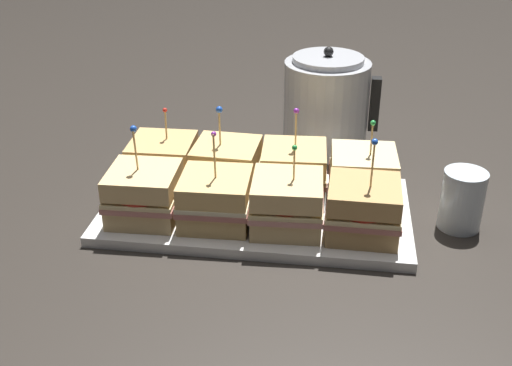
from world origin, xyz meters
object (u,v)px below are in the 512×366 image
sandwich_front_center_right (287,204)px  sandwich_back_far_left (163,163)px  sandwich_front_far_right (363,209)px  sandwich_back_center_right (294,171)px  kettle_steel (326,104)px  sandwich_front_far_left (144,194)px  sandwich_front_center_left (216,199)px  sandwich_back_center_left (227,167)px  drinking_glass (462,200)px  serving_platter (256,211)px  sandwich_back_far_right (363,176)px

sandwich_front_center_right → sandwich_back_far_left: same height
sandwich_front_far_right → sandwich_back_center_right: bearing=134.8°
sandwich_front_far_right → kettle_steel: (-0.08, 0.37, 0.04)m
sandwich_front_far_left → kettle_steel: bearing=52.3°
sandwich_front_center_left → sandwich_back_center_right: size_ratio=1.01×
sandwich_back_far_left → kettle_steel: size_ratio=0.67×
kettle_steel → sandwich_front_far_left: bearing=-127.7°
sandwich_back_center_right → kettle_steel: size_ratio=0.74×
sandwich_front_center_left → sandwich_back_far_left: size_ratio=1.12×
sandwich_back_center_left → kettle_steel: 0.30m
sandwich_front_center_right → drinking_glass: 0.30m
sandwich_front_far_left → kettle_steel: (0.29, 0.37, 0.04)m
serving_platter → sandwich_front_far_left: 0.20m
sandwich_back_far_left → sandwich_front_center_right: bearing=-26.8°
sandwich_front_center_left → sandwich_back_far_left: sandwich_front_center_left is taller
sandwich_front_far_left → drinking_glass: (0.53, 0.07, -0.01)m
sandwich_back_center_right → drinking_glass: size_ratio=1.57×
sandwich_front_center_right → sandwich_back_center_left: bearing=135.4°
sandwich_front_far_left → sandwich_back_far_right: size_ratio=1.11×
sandwich_front_far_right → sandwich_back_center_right: (-0.12, 0.12, -0.00)m
sandwich_front_center_right → sandwich_back_far_right: sandwich_back_far_right is taller
sandwich_back_far_left → sandwich_back_center_left: sandwich_back_center_left is taller
sandwich_back_far_right → kettle_steel: bearing=106.9°
sandwich_front_center_right → sandwich_back_far_left: bearing=153.2°
sandwich_front_center_right → sandwich_back_center_right: size_ratio=0.91×
sandwich_front_center_left → sandwich_back_center_left: size_ratio=1.03×
sandwich_front_far_right → drinking_glass: 0.18m
sandwich_back_center_left → sandwich_back_far_right: (0.24, -0.00, -0.00)m
sandwich_back_far_left → kettle_steel: kettle_steel is taller
sandwich_back_far_left → sandwich_back_center_right: (0.24, 0.00, -0.00)m
serving_platter → sandwich_front_center_left: (-0.06, -0.06, 0.05)m
sandwich_front_center_right → kettle_steel: 0.38m
sandwich_front_center_right → drinking_glass: sandwich_front_center_right is taller
sandwich_front_center_right → sandwich_back_far_right: size_ratio=0.98×
sandwich_back_center_left → kettle_steel: bearing=56.1°
sandwich_front_far_right → sandwich_front_center_right: bearing=179.3°
sandwich_back_far_right → drinking_glass: 0.17m
sandwich_back_far_left → kettle_steel: bearing=40.9°
sandwich_front_far_left → sandwich_back_far_left: 0.12m
sandwich_back_center_left → drinking_glass: bearing=-7.0°
sandwich_back_far_left → sandwich_front_far_right: bearing=-18.7°
sandwich_front_center_left → sandwich_back_center_left: 0.12m
serving_platter → drinking_glass: (0.35, 0.01, 0.04)m
sandwich_back_center_left → drinking_glass: 0.41m
serving_platter → sandwich_front_center_left: bearing=-135.1°
sandwich_back_center_right → kettle_steel: kettle_steel is taller
sandwich_front_center_left → sandwich_front_far_right: sandwich_front_far_right is taller
sandwich_back_far_left → sandwich_back_far_right: 0.36m
sandwich_back_center_left → sandwich_back_far_left: bearing=179.4°
sandwich_front_far_left → kettle_steel: kettle_steel is taller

